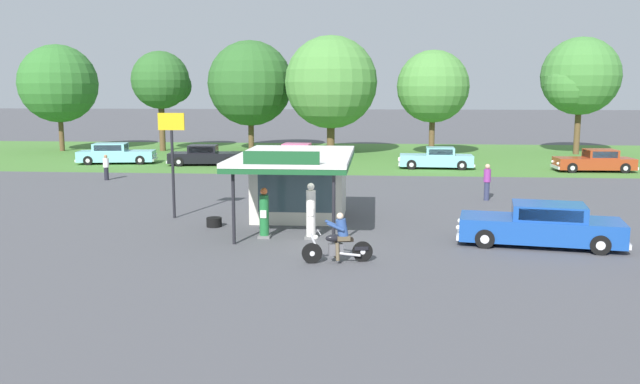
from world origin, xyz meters
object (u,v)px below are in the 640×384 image
at_px(gas_pump_nearside, 264,215).
at_px(parked_car_back_row_far_right, 293,156).
at_px(gas_pump_offside, 311,213).
at_px(roadside_pole_sign, 172,146).
at_px(parked_car_back_row_centre, 437,159).
at_px(parked_car_back_row_centre_right, 595,162).
at_px(featured_classic_sedan, 541,226).
at_px(parked_car_back_row_centre_left, 205,156).
at_px(bystander_leaning_by_kiosk, 299,184).
at_px(parked_car_back_row_far_left, 116,154).
at_px(spare_tire_stack, 214,222).
at_px(bystander_admiring_sedan, 487,181).
at_px(bystander_chatting_near_pumps, 106,167).
at_px(motorcycle_with_rider, 339,242).

height_order(gas_pump_nearside, parked_car_back_row_far_right, gas_pump_nearside).
xyz_separation_m(gas_pump_offside, roadside_pole_sign, (-6.10, 3.36, 2.08)).
bearing_deg(parked_car_back_row_centre, parked_car_back_row_far_right, 175.59).
relative_size(gas_pump_offside, roadside_pole_sign, 0.46).
bearing_deg(parked_car_back_row_centre_right, featured_classic_sedan, -111.91).
bearing_deg(parked_car_back_row_centre_left, parked_car_back_row_centre_right, -3.18).
height_order(bystander_leaning_by_kiosk, roadside_pole_sign, roadside_pole_sign).
xyz_separation_m(gas_pump_offside, parked_car_back_row_far_left, (-16.47, 22.67, -0.25)).
relative_size(parked_car_back_row_far_left, spare_tire_stack, 9.53).
height_order(parked_car_back_row_centre_right, bystander_leaning_by_kiosk, bystander_leaning_by_kiosk).
relative_size(gas_pump_offside, parked_car_back_row_centre_right, 0.39).
bearing_deg(parked_car_back_row_far_right, parked_car_back_row_far_left, 179.17).
relative_size(parked_car_back_row_far_right, parked_car_back_row_centre_left, 0.91).
xyz_separation_m(gas_pump_offside, bystander_admiring_sedan, (7.68, 8.95, 0.01)).
distance_m(parked_car_back_row_centre, bystander_admiring_sedan, 12.84).
bearing_deg(featured_classic_sedan, bystander_chatting_near_pumps, 145.99).
bearing_deg(parked_car_back_row_far_left, parked_car_back_row_centre, -2.39).
height_order(parked_car_back_row_far_left, spare_tire_stack, parked_car_back_row_far_left).
relative_size(featured_classic_sedan, roadside_pole_sign, 1.32).
bearing_deg(motorcycle_with_rider, parked_car_back_row_centre_left, 113.23).
height_order(parked_car_back_row_far_right, bystander_chatting_near_pumps, parked_car_back_row_far_right).
bearing_deg(featured_classic_sedan, motorcycle_with_rider, -157.44).
relative_size(gas_pump_offside, bystander_chatting_near_pumps, 1.34).
height_order(parked_car_back_row_centre_right, roadside_pole_sign, roadside_pole_sign).
relative_size(parked_car_back_row_centre_left, spare_tire_stack, 9.03).
height_order(parked_car_back_row_centre_right, parked_car_back_row_centre_left, parked_car_back_row_centre_right).
bearing_deg(gas_pump_offside, spare_tire_stack, 156.31).
bearing_deg(featured_classic_sedan, bystander_leaning_by_kiosk, 138.89).
distance_m(featured_classic_sedan, bystander_chatting_near_pumps, 26.11).
bearing_deg(motorcycle_with_rider, parked_car_back_row_far_right, 100.45).
height_order(parked_car_back_row_centre, spare_tire_stack, parked_car_back_row_centre).
distance_m(gas_pump_nearside, motorcycle_with_rider, 4.29).
height_order(gas_pump_nearside, motorcycle_with_rider, gas_pump_nearside).
relative_size(parked_car_back_row_far_left, roadside_pole_sign, 1.31).
bearing_deg(parked_car_back_row_centre_right, spare_tire_stack, -137.00).
bearing_deg(roadside_pole_sign, featured_classic_sedan, -14.66).
height_order(featured_classic_sedan, roadside_pole_sign, roadside_pole_sign).
relative_size(parked_car_back_row_centre, spare_tire_stack, 8.57).
bearing_deg(parked_car_back_row_far_right, bystander_leaning_by_kiosk, -81.47).
bearing_deg(parked_car_back_row_centre_right, bystander_admiring_sedan, -126.58).
bearing_deg(gas_pump_nearside, bystander_chatting_near_pumps, 129.88).
xyz_separation_m(featured_classic_sedan, bystander_admiring_sedan, (-0.34, 9.29, 0.26)).
bearing_deg(parked_car_back_row_centre_right, gas_pump_nearside, -131.11).
relative_size(parked_car_back_row_far_right, bystander_leaning_by_kiosk, 3.11).
bearing_deg(featured_classic_sedan, parked_car_back_row_centre, 94.19).
bearing_deg(parked_car_back_row_far_right, spare_tire_stack, -91.26).
bearing_deg(featured_classic_sedan, gas_pump_offside, 177.62).
distance_m(motorcycle_with_rider, roadside_pole_sign, 10.06).
height_order(motorcycle_with_rider, bystander_admiring_sedan, bystander_admiring_sedan).
distance_m(motorcycle_with_rider, spare_tire_stack, 7.17).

